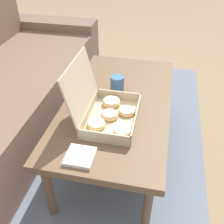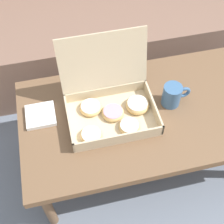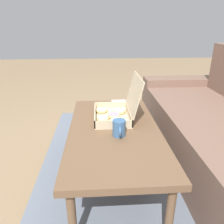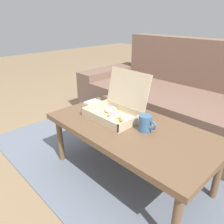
% 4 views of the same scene
% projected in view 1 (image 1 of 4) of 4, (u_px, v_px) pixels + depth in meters
% --- Properties ---
extents(ground_plane, '(12.00, 12.00, 0.00)m').
position_uv_depth(ground_plane, '(104.00, 150.00, 1.82)').
color(ground_plane, '#937756').
extents(area_rug, '(2.62, 1.95, 0.01)m').
position_uv_depth(area_rug, '(63.00, 143.00, 1.87)').
color(area_rug, slate).
rests_on(area_rug, ground_plane).
extents(coffee_table, '(1.17, 0.62, 0.42)m').
position_uv_depth(coffee_table, '(118.00, 106.00, 1.57)').
color(coffee_table, brown).
rests_on(coffee_table, ground_plane).
extents(pastry_box, '(0.38, 0.33, 0.32)m').
position_uv_depth(pastry_box, '(106.00, 110.00, 1.39)').
color(pastry_box, beige).
rests_on(pastry_box, coffee_table).
extents(coffee_mug, '(0.13, 0.08, 0.11)m').
position_uv_depth(coffee_mug, '(117.00, 84.00, 1.60)').
color(coffee_mug, '#3D6693').
rests_on(coffee_mug, coffee_table).
extents(napkin_stack, '(0.13, 0.13, 0.02)m').
position_uv_depth(napkin_stack, '(80.00, 156.00, 1.18)').
color(napkin_stack, white).
rests_on(napkin_stack, coffee_table).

